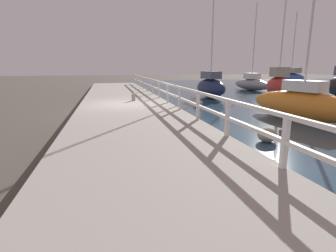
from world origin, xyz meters
name	(u,v)px	position (x,y,z in m)	size (l,w,h in m)	color
ground_plane	(126,110)	(0.00, 0.00, 0.00)	(120.00, 120.00, 0.00)	#4C473D
dock_walkway	(126,107)	(0.00, 0.00, 0.17)	(4.49, 36.00, 0.33)	#9E998E
railing	(168,90)	(2.14, 0.00, 1.00)	(0.10, 32.50, 0.99)	white
boulder_upstream	(267,135)	(3.56, -6.65, 0.21)	(0.57, 0.51, 0.43)	gray
boulder_water_edge	(198,103)	(3.95, 0.41, 0.18)	(0.49, 0.44, 0.37)	gray
mooring_bollard	(133,97)	(0.49, 1.15, 0.54)	(0.21, 0.21, 0.43)	gray
sailboat_blue	(290,79)	(18.15, 11.34, 0.89)	(1.60, 4.61, 7.53)	#2D4C9E
sailboat_gray	(251,84)	(12.40, 9.31, 0.62)	(1.75, 5.30, 7.68)	gray
sailboat_orange	(302,104)	(6.87, -4.03, 0.67)	(2.25, 5.08, 6.72)	orange
sailboat_red	(278,85)	(11.16, 3.60, 0.88)	(2.24, 3.38, 7.17)	red
sailboat_navy	(211,86)	(6.23, 4.26, 0.80)	(1.70, 3.44, 7.95)	#192347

